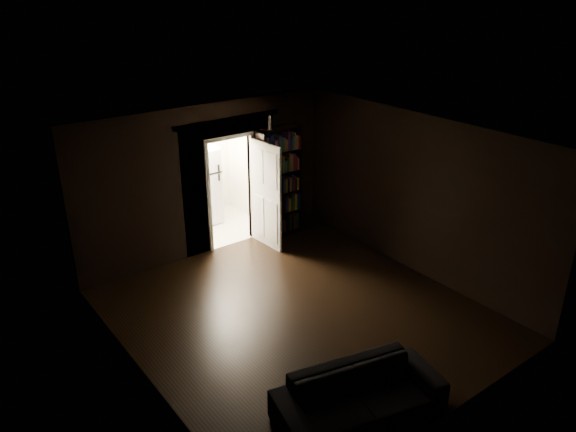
# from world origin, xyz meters

# --- Properties ---
(ground) EXTENTS (5.50, 5.50, 0.00)m
(ground) POSITION_xyz_m (0.00, 0.00, 0.00)
(ground) COLOR black
(ground) RESTS_ON ground
(room_walls) EXTENTS (5.02, 5.61, 2.84)m
(room_walls) POSITION_xyz_m (-0.01, 1.07, 1.68)
(room_walls) COLOR black
(room_walls) RESTS_ON ground
(kitchen_alcove) EXTENTS (2.20, 1.80, 2.60)m
(kitchen_alcove) POSITION_xyz_m (0.50, 3.87, 1.21)
(kitchen_alcove) COLOR beige
(kitchen_alcove) RESTS_ON ground
(sofa) EXTENTS (2.17, 1.32, 0.78)m
(sofa) POSITION_xyz_m (-0.77, -2.10, 0.39)
(sofa) COLOR black
(sofa) RESTS_ON ground
(bookshelf) EXTENTS (0.91, 0.35, 2.20)m
(bookshelf) POSITION_xyz_m (1.48, 2.55, 1.10)
(bookshelf) COLOR black
(bookshelf) RESTS_ON ground
(refrigerator) EXTENTS (0.94, 0.91, 1.65)m
(refrigerator) POSITION_xyz_m (0.50, 4.03, 0.82)
(refrigerator) COLOR white
(refrigerator) RESTS_ON ground
(door) EXTENTS (0.10, 0.85, 2.05)m
(door) POSITION_xyz_m (1.00, 2.31, 1.02)
(door) COLOR white
(door) RESTS_ON ground
(figurine) EXTENTS (0.11, 0.11, 0.27)m
(figurine) POSITION_xyz_m (1.27, 2.55, 2.33)
(figurine) COLOR silver
(figurine) RESTS_ON bookshelf
(bottles) EXTENTS (0.71, 0.09, 0.29)m
(bottles) POSITION_xyz_m (0.41, 3.99, 1.79)
(bottles) COLOR black
(bottles) RESTS_ON refrigerator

